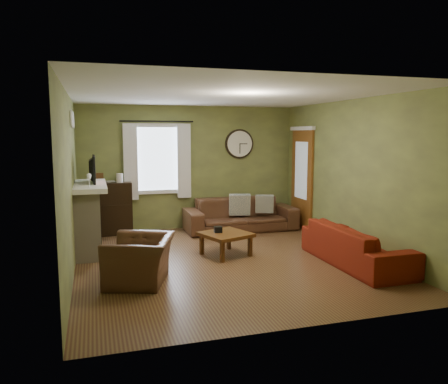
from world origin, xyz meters
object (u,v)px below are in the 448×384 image
object	(u,v)px
sofa_red	(356,245)
armchair	(140,260)
sofa_brown	(240,214)
bookshelf	(109,209)
coffee_table	(226,244)

from	to	relation	value
sofa_red	armchair	world-z (taller)	armchair
sofa_brown	bookshelf	bearing A→B (deg)	172.11
armchair	coffee_table	bearing A→B (deg)	140.78
bookshelf	armchair	xyz separation A→B (m)	(0.29, -3.06, -0.21)
sofa_brown	armchair	distance (m)	3.58
sofa_brown	coffee_table	world-z (taller)	sofa_brown
armchair	coffee_table	xyz separation A→B (m)	(1.50, 0.94, -0.12)
sofa_brown	armchair	world-z (taller)	sofa_brown
armchair	bookshelf	bearing A→B (deg)	-155.77
bookshelf	armchair	size ratio (longest dim) A/B	1.09
sofa_brown	sofa_red	world-z (taller)	sofa_brown
sofa_brown	coffee_table	bearing A→B (deg)	-115.98
bookshelf	sofa_red	world-z (taller)	bookshelf
armchair	coffee_table	distance (m)	1.77
bookshelf	sofa_brown	size ratio (longest dim) A/B	0.46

